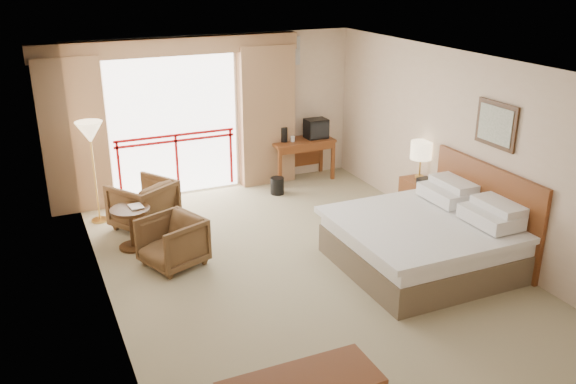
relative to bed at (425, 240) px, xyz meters
name	(u,v)px	position (x,y,z in m)	size (l,w,h in m)	color
floor	(304,268)	(-1.50, 0.60, -0.38)	(7.00, 7.00, 0.00)	gray
ceiling	(306,65)	(-1.50, 0.60, 2.32)	(7.00, 7.00, 0.00)	white
wall_back	(218,113)	(-1.50, 4.10, 0.97)	(5.00, 5.00, 0.00)	beige
wall_front	(501,308)	(-1.50, -2.90, 0.97)	(5.00, 5.00, 0.00)	beige
wall_left	(101,203)	(-4.00, 0.60, 0.97)	(7.00, 7.00, 0.00)	beige
wall_right	(464,149)	(1.00, 0.60, 0.97)	(7.00, 7.00, 0.00)	beige
balcony_door	(174,127)	(-2.30, 4.08, 0.82)	(2.40, 2.40, 0.00)	white
balcony_railing	(176,149)	(-2.30, 4.06, 0.44)	(2.09, 0.03, 1.02)	#A70E10
curtain_left	(74,136)	(-3.95, 3.95, 0.87)	(1.00, 0.26, 2.50)	#8E6442
curtain_right	(267,116)	(-0.65, 3.95, 0.87)	(1.00, 0.26, 2.50)	#8E6442
valance	(170,47)	(-2.30, 3.98, 2.17)	(4.40, 0.22, 0.28)	#8E6442
hvac_vent	(287,51)	(-0.20, 4.07, 1.97)	(0.50, 0.04, 0.50)	silver
bed	(425,240)	(0.00, 0.00, 0.00)	(2.13, 2.06, 0.97)	brown
headboard	(485,210)	(0.96, 0.00, 0.27)	(0.06, 2.10, 1.30)	#602B13
framed_art	(496,125)	(0.97, 0.00, 1.47)	(0.04, 0.72, 0.60)	black
nightstand	(419,199)	(0.89, 1.38, -0.05)	(0.45, 0.54, 0.65)	#602B13
table_lamp	(421,151)	(0.89, 1.43, 0.73)	(0.33, 0.33, 0.59)	tan
phone	(424,181)	(0.84, 1.23, 0.32)	(0.19, 0.15, 0.09)	black
desk	(300,148)	(-0.01, 3.88, 0.22)	(1.17, 0.57, 0.77)	#602B13
tv	(316,129)	(0.29, 3.83, 0.57)	(0.40, 0.32, 0.36)	black
coffee_maker	(284,135)	(-0.36, 3.83, 0.52)	(0.13, 0.13, 0.28)	black
cup	(293,139)	(-0.21, 3.78, 0.44)	(0.08, 0.08, 0.11)	white
wastebasket	(277,186)	(-0.73, 3.30, -0.23)	(0.24, 0.24, 0.30)	black
armchair_far	(145,227)	(-3.16, 2.80, -0.38)	(0.81, 0.83, 0.76)	#4B3420
armchair_near	(174,265)	(-3.06, 1.40, -0.38)	(0.73, 0.75, 0.68)	#4B3420
side_table	(131,221)	(-3.46, 2.15, 0.04)	(0.56, 0.56, 0.61)	black
book	(130,208)	(-3.46, 2.15, 0.23)	(0.18, 0.24, 0.02)	white
floor_lamp	(90,136)	(-3.76, 3.34, 1.01)	(0.41, 0.41, 1.61)	tan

